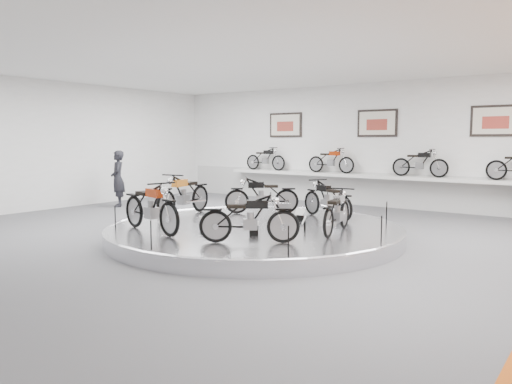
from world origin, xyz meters
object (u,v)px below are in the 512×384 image
Objects in this scene: bike_b at (327,199)px; bike_f at (249,218)px; bike_c at (262,195)px; bike_d at (184,194)px; bike_a at (337,211)px; display_platform at (255,232)px; bike_e at (151,207)px; visitor at (118,179)px; shelf at (373,176)px.

bike_b and bike_f have the same top height.
bike_c is at bearing 34.34° from bike_b.
bike_a is at bearing 83.16° from bike_d.
bike_f is at bearing 82.51° from bike_c.
bike_e is at bearing -123.93° from display_platform.
visitor is (-7.76, 3.23, 0.16)m from bike_f.
bike_a is 0.82× the size of visitor.
bike_e is at bearing 45.06° from bike_c.
visitor reaches higher than bike_a.
bike_a is 0.84× the size of bike_d.
bike_e is (-0.33, -3.42, 0.05)m from bike_c.
shelf is at bearing 151.37° from bike_d.
visitor is (-6.75, -4.71, -0.09)m from shelf.
bike_f reaches higher than shelf.
display_platform is 7.00m from visitor.
visitor reaches higher than shelf.
visitor reaches higher than bike_c.
shelf is 8.01m from bike_f.
bike_b is at bearing 110.43° from bike_d.
bike_d is at bearing 53.79° from bike_b.
bike_e is (-1.25, -8.26, -0.18)m from shelf.
bike_f is at bearing -82.70° from shelf.
shelf is at bearing 90.00° from display_platform.
bike_c is (-2.77, 1.29, 0.03)m from bike_a.
bike_d is (-1.36, -1.42, 0.06)m from bike_c.
bike_b is 3.51m from bike_d.
bike_c is at bearing 97.01° from bike_e.
bike_d reaches higher than bike_e.
bike_f reaches higher than display_platform.
bike_a is (1.85, -6.12, -0.26)m from shelf.
display_platform is 3.61× the size of bike_e.
shelf is 8.23m from visitor.
bike_c is 1.96m from bike_d.
display_platform is 3.58× the size of bike_d.
shelf is 6.03× the size of visitor.
display_platform is at bearing -90.00° from shelf.
shelf is 8.35m from bike_e.
bike_e is at bearing -98.60° from shelf.
bike_b is 0.87× the size of bike_d.
shelf is at bearing 93.94° from bike_e.
bike_b is at bearing 73.71° from bike_e.
visitor is at bearing 159.72° from bike_e.
display_platform is 2.38m from bike_d.
bike_d reaches higher than bike_c.
bike_e is 0.97× the size of visitor.
display_platform is at bearing 81.03° from bike_c.
bike_c is at bearing -100.74° from shelf.
bike_c is (-0.92, -4.84, -0.23)m from shelf.
shelf is at bearing -140.15° from bike_c.
display_platform is at bearing 77.68° from bike_d.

